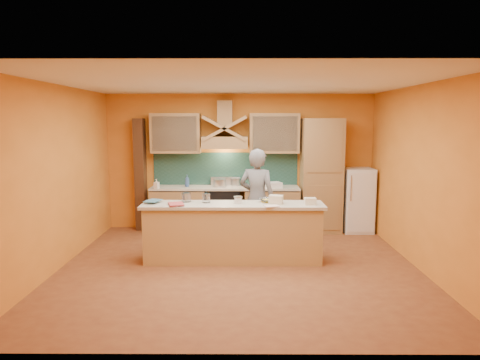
{
  "coord_description": "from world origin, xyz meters",
  "views": [
    {
      "loc": [
        0.05,
        -6.39,
        2.26
      ],
      "look_at": [
        0.01,
        0.9,
        1.24
      ],
      "focal_mm": 32.0,
      "sensor_mm": 36.0,
      "label": 1
    }
  ],
  "objects_px": {
    "fridge": "(357,200)",
    "kitchen_scale": "(238,201)",
    "person": "(257,199)",
    "mixing_bowl": "(267,200)",
    "stove": "(225,209)"
  },
  "relations": [
    {
      "from": "stove",
      "to": "fridge",
      "type": "relative_size",
      "value": 0.69
    },
    {
      "from": "person",
      "to": "kitchen_scale",
      "type": "height_order",
      "value": "person"
    },
    {
      "from": "person",
      "to": "kitchen_scale",
      "type": "relative_size",
      "value": 15.32
    },
    {
      "from": "fridge",
      "to": "kitchen_scale",
      "type": "relative_size",
      "value": 11.21
    },
    {
      "from": "person",
      "to": "mixing_bowl",
      "type": "relative_size",
      "value": 7.12
    },
    {
      "from": "stove",
      "to": "kitchen_scale",
      "type": "distance_m",
      "value": 1.99
    },
    {
      "from": "fridge",
      "to": "kitchen_scale",
      "type": "distance_m",
      "value": 3.09
    },
    {
      "from": "fridge",
      "to": "kitchen_scale",
      "type": "xyz_separation_m",
      "value": [
        -2.42,
        -1.89,
        0.34
      ]
    },
    {
      "from": "stove",
      "to": "person",
      "type": "distance_m",
      "value": 1.42
    },
    {
      "from": "person",
      "to": "mixing_bowl",
      "type": "height_order",
      "value": "person"
    },
    {
      "from": "kitchen_scale",
      "to": "mixing_bowl",
      "type": "xyz_separation_m",
      "value": [
        0.46,
        0.13,
        -0.02
      ]
    },
    {
      "from": "fridge",
      "to": "person",
      "type": "distance_m",
      "value": 2.42
    },
    {
      "from": "stove",
      "to": "mixing_bowl",
      "type": "distance_m",
      "value": 1.99
    },
    {
      "from": "kitchen_scale",
      "to": "fridge",
      "type": "bearing_deg",
      "value": 37.18
    },
    {
      "from": "stove",
      "to": "fridge",
      "type": "bearing_deg",
      "value": 0.0
    }
  ]
}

